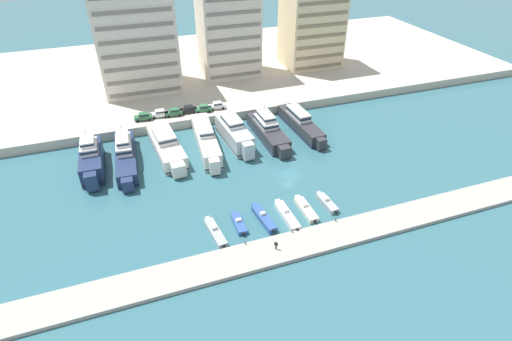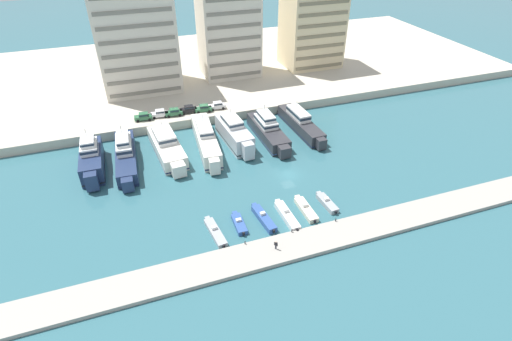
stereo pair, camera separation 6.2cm
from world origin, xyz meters
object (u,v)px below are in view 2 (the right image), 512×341
Objects in this scene: yacht_charcoal_mid_right at (301,123)px; car_green_mid_left at (174,112)px; motorboat_blue_left at (239,223)px; car_green_center at (204,108)px; yacht_ivory_center_left at (206,139)px; yacht_navy_left at (126,155)px; yacht_silver_center at (235,134)px; yacht_charcoal_center_right at (268,130)px; car_green_far_left at (143,116)px; car_white_center_right at (217,105)px; car_black_center_left at (189,109)px; motorboat_grey_far_left at (215,232)px; motorboat_white_center_left at (287,216)px; car_white_left at (160,113)px; pedestrian_near_edge at (276,245)px; motorboat_blue_mid_left at (264,218)px; yacht_ivory_mid_left at (167,146)px; motorboat_grey_center_right at (327,203)px; yacht_navy_far_left at (92,159)px; motorboat_cream_center at (306,209)px.

yacht_charcoal_mid_right is 30.65m from car_green_mid_left.
car_green_center reaches higher than motorboat_blue_left.
yacht_ivory_center_left is at bearing 88.25° from motorboat_blue_left.
yacht_silver_center is (23.73, 0.48, 0.31)m from yacht_navy_left.
yacht_charcoal_center_right is 8.68m from yacht_charcoal_mid_right.
car_green_mid_left is at bearing -0.46° from car_green_far_left.
car_black_center_left is at bearing 177.84° from car_white_center_right.
yacht_charcoal_mid_right is at bearing 5.97° from yacht_charcoal_center_right.
motorboat_white_center_left is at bearing -1.26° from motorboat_grey_far_left.
yacht_charcoal_center_right is 30.52m from motorboat_blue_left.
yacht_navy_left is 0.94× the size of yacht_ivory_center_left.
car_white_left is 10.63m from car_green_center.
car_white_center_right is at bearing 119.83° from yacht_charcoal_center_right.
car_green_mid_left is 48.85m from pedestrian_near_edge.
car_green_far_left reaches higher than motorboat_blue_mid_left.
car_white_center_right reaches higher than motorboat_grey_far_left.
car_white_center_right is (-16.79, 13.32, 1.34)m from yacht_charcoal_mid_right.
yacht_charcoal_mid_right is (16.52, 0.58, -0.55)m from yacht_silver_center.
motorboat_grey_center_right is at bearing -47.94° from yacht_ivory_mid_left.
motorboat_blue_left is (4.33, 0.69, 0.00)m from motorboat_grey_far_left.
yacht_navy_far_left is 21.81m from car_white_left.
yacht_navy_left is at bearing -110.58° from car_green_far_left.
car_white_left is at bearing 135.60° from yacht_silver_center.
car_white_left is at bearing 179.99° from car_black_center_left.
yacht_navy_left reaches higher than yacht_silver_center.
motorboat_blue_mid_left is (8.69, 0.47, 0.12)m from motorboat_grey_far_left.
yacht_charcoal_mid_right reaches higher than car_white_left.
motorboat_blue_mid_left is 0.93× the size of motorboat_white_center_left.
yacht_navy_far_left is 43.93m from motorboat_cream_center.
motorboat_cream_center is at bearing -175.88° from motorboat_grey_center_right.
motorboat_grey_far_left is at bearing -95.83° from car_black_center_left.
car_white_left is 1.01× the size of car_white_center_right.
yacht_charcoal_center_right is 2.29× the size of motorboat_white_center_left.
car_green_center is (3.51, 40.13, 2.73)m from motorboat_blue_left.
yacht_silver_center reaches higher than car_white_center_right.
car_green_mid_left is at bearing -179.19° from car_white_center_right.
yacht_navy_far_left is at bearing -177.00° from yacht_navy_left.
motorboat_grey_center_right is at bearing 1.78° from motorboat_grey_far_left.
motorboat_blue_mid_left is at bearing -74.44° from car_white_left.
motorboat_white_center_left is (31.29, -26.85, -1.96)m from yacht_navy_far_left.
yacht_ivory_mid_left reaches higher than motorboat_grey_center_right.
car_green_center is at bearing 91.20° from motorboat_blue_mid_left.
car_green_center is (7.26, -0.33, 0.00)m from car_green_mid_left.
yacht_silver_center is 4.08× the size of car_green_mid_left.
yacht_navy_left is 29.52m from motorboat_grey_far_left.
car_black_center_left is at bearing 90.13° from motorboat_blue_left.
car_black_center_left is 0.99× the size of car_green_center.
pedestrian_near_edge is at bearing -81.38° from car_green_mid_left.
car_white_left is at bearing 93.80° from motorboat_grey_far_left.
car_green_mid_left is 1.00× the size of car_black_center_left.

